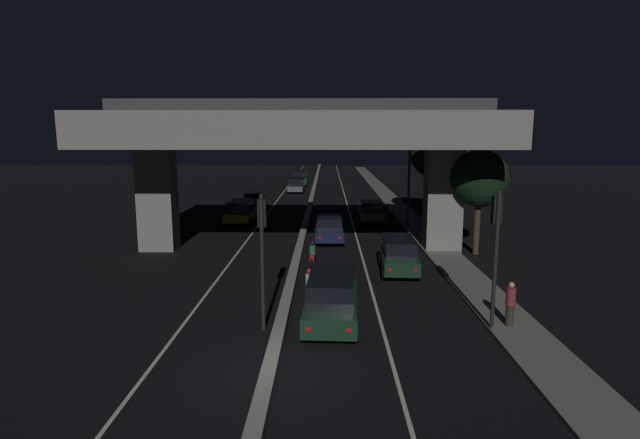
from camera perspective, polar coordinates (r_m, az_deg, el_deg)
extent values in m
plane|color=black|center=(15.35, -5.64, -17.07)|extent=(200.00, 200.00, 0.00)
cube|color=beige|center=(49.38, -5.33, 1.64)|extent=(0.12, 126.00, 0.00)
cube|color=beige|center=(49.14, 3.16, 1.63)|extent=(0.12, 126.00, 0.00)
cube|color=gray|center=(49.09, -1.10, 1.87)|extent=(0.43, 126.00, 0.40)
cube|color=slate|center=(42.70, 9.89, 0.36)|extent=(2.00, 126.00, 0.13)
cube|color=gray|center=(31.35, -18.09, 2.24)|extent=(2.09, 1.50, 6.17)
cube|color=gray|center=(30.45, 13.88, 2.23)|extent=(2.09, 1.50, 6.17)
cube|color=gray|center=(29.46, -2.40, 10.09)|extent=(22.64, 10.87, 1.86)
cube|color=#333335|center=(29.50, -2.42, 12.77)|extent=(22.64, 0.40, 0.90)
cylinder|color=black|center=(17.56, -6.61, -5.07)|extent=(0.14, 0.14, 4.89)
cube|color=black|center=(17.37, -6.64, 0.73)|extent=(0.30, 0.28, 0.95)
sphere|color=red|center=(17.47, -6.60, 1.77)|extent=(0.18, 0.18, 0.18)
sphere|color=black|center=(17.51, -6.58, 0.81)|extent=(0.18, 0.18, 0.18)
sphere|color=black|center=(17.56, -6.56, -0.15)|extent=(0.18, 0.18, 0.18)
cylinder|color=black|center=(18.35, 19.41, -4.71)|extent=(0.14, 0.14, 5.02)
cube|color=black|center=(18.16, 19.55, 1.04)|extent=(0.30, 0.28, 0.95)
sphere|color=red|center=(18.26, 19.46, 2.03)|extent=(0.18, 0.18, 0.18)
sphere|color=black|center=(18.30, 19.40, 1.11)|extent=(0.18, 0.18, 0.18)
sphere|color=black|center=(18.35, 19.35, 0.19)|extent=(0.18, 0.18, 0.18)
cylinder|color=#2D2D30|center=(37.71, 10.12, 4.44)|extent=(0.18, 0.18, 7.06)
cylinder|color=#2D2D30|center=(37.40, 8.57, 9.62)|extent=(2.22, 0.10, 0.10)
ellipsoid|color=#F2B759|center=(37.26, 6.85, 9.51)|extent=(0.56, 0.32, 0.24)
cube|color=black|center=(18.61, 1.29, -9.83)|extent=(2.06, 4.83, 0.68)
cube|color=black|center=(18.48, 1.31, -7.50)|extent=(1.78, 3.49, 0.83)
cylinder|color=black|center=(20.25, -1.15, -9.21)|extent=(0.23, 0.68, 0.67)
cylinder|color=black|center=(20.20, 4.05, -9.29)|extent=(0.23, 0.68, 0.67)
cylinder|color=black|center=(17.32, -1.98, -12.57)|extent=(0.23, 0.68, 0.67)
cylinder|color=black|center=(17.26, 4.18, -12.68)|extent=(0.23, 0.68, 0.67)
cube|color=red|center=(16.40, -1.34, -12.47)|extent=(0.18, 0.04, 0.11)
cube|color=red|center=(16.35, 3.31, -12.55)|extent=(0.18, 0.04, 0.11)
cube|color=black|center=(25.48, 8.98, -4.58)|extent=(1.88, 4.15, 0.68)
cube|color=black|center=(25.41, 9.00, -2.96)|extent=(1.62, 3.00, 0.75)
cylinder|color=black|center=(26.80, 6.94, -4.57)|extent=(0.23, 0.66, 0.65)
cylinder|color=black|center=(26.95, 10.44, -4.58)|extent=(0.23, 0.66, 0.65)
cylinder|color=black|center=(24.20, 7.30, -6.14)|extent=(0.23, 0.66, 0.65)
cylinder|color=black|center=(24.37, 11.19, -6.14)|extent=(0.23, 0.66, 0.65)
cube|color=red|center=(23.44, 8.00, -5.73)|extent=(0.18, 0.04, 0.11)
cube|color=red|center=(23.57, 10.88, -5.73)|extent=(0.18, 0.04, 0.11)
cube|color=#141938|center=(32.19, 1.04, -1.45)|extent=(1.82, 3.96, 0.65)
cube|color=black|center=(32.06, 1.04, -0.26)|extent=(1.59, 2.38, 0.71)
cylinder|color=black|center=(33.52, -0.47, -1.57)|extent=(0.21, 0.70, 0.69)
cylinder|color=black|center=(33.55, 2.46, -1.56)|extent=(0.21, 0.70, 0.69)
cylinder|color=black|center=(30.98, -0.50, -2.50)|extent=(0.21, 0.70, 0.69)
cylinder|color=black|center=(31.01, 2.67, -2.50)|extent=(0.21, 0.70, 0.69)
cube|color=red|center=(30.24, -0.05, -2.12)|extent=(0.18, 0.03, 0.11)
cube|color=red|center=(30.27, 2.28, -2.11)|extent=(0.18, 0.03, 0.11)
cube|color=#515459|center=(39.89, 5.81, 0.62)|extent=(1.86, 4.02, 0.58)
cube|color=black|center=(39.79, 5.82, 1.56)|extent=(1.63, 2.42, 0.74)
cylinder|color=black|center=(41.16, 4.38, 0.52)|extent=(0.20, 0.68, 0.68)
cylinder|color=black|center=(41.33, 6.87, 0.51)|extent=(0.20, 0.68, 0.68)
cylinder|color=black|center=(38.56, 4.65, -0.11)|extent=(0.20, 0.68, 0.68)
cylinder|color=black|center=(38.73, 7.30, -0.12)|extent=(0.20, 0.68, 0.68)
cube|color=red|center=(37.84, 5.11, 0.18)|extent=(0.18, 0.03, 0.11)
cube|color=red|center=(37.97, 7.05, 0.18)|extent=(0.18, 0.03, 0.11)
cube|color=gold|center=(39.82, -8.98, 0.53)|extent=(2.04, 4.45, 0.58)
cube|color=black|center=(39.61, -9.04, 1.53)|extent=(1.77, 3.22, 0.86)
cylinder|color=black|center=(38.29, -8.06, -0.26)|extent=(0.22, 0.67, 0.66)
cylinder|color=black|center=(38.68, -10.74, -0.24)|extent=(0.22, 0.67, 0.66)
cylinder|color=black|center=(41.10, -7.30, 0.44)|extent=(0.22, 0.67, 0.66)
cylinder|color=black|center=(41.46, -9.81, 0.45)|extent=(0.22, 0.67, 0.66)
cube|color=white|center=(41.85, -7.48, 0.88)|extent=(0.18, 0.04, 0.11)
cube|color=white|center=(42.10, -9.25, 0.89)|extent=(0.18, 0.04, 0.11)
cube|color=black|center=(48.05, -7.58, 2.14)|extent=(1.84, 4.70, 0.68)
cube|color=black|center=(48.09, -7.58, 2.85)|extent=(1.59, 1.89, 0.50)
cylinder|color=black|center=(46.48, -6.76, 1.48)|extent=(0.21, 0.59, 0.59)
cylinder|color=black|center=(46.71, -8.87, 1.47)|extent=(0.21, 0.59, 0.59)
cylinder|color=black|center=(49.51, -6.35, 1.99)|extent=(0.21, 0.59, 0.59)
cylinder|color=black|center=(49.73, -8.33, 1.98)|extent=(0.21, 0.59, 0.59)
cube|color=white|center=(50.30, -6.53, 2.38)|extent=(0.18, 0.03, 0.11)
cube|color=white|center=(50.46, -7.93, 2.37)|extent=(0.18, 0.03, 0.11)
cube|color=#515459|center=(59.92, -2.70, 3.66)|extent=(1.92, 4.04, 0.58)
cube|color=black|center=(59.75, -2.71, 4.35)|extent=(1.66, 2.92, 0.89)
cylinder|color=black|center=(58.58, -1.99, 3.24)|extent=(0.22, 0.61, 0.60)
cylinder|color=black|center=(58.76, -3.66, 3.25)|extent=(0.22, 0.61, 0.60)
cylinder|color=black|center=(61.17, -1.77, 3.52)|extent=(0.22, 0.61, 0.60)
cylinder|color=black|center=(61.34, -3.37, 3.52)|extent=(0.22, 0.61, 0.60)
cube|color=white|center=(61.84, -1.94, 3.77)|extent=(0.18, 0.04, 0.11)
cube|color=white|center=(61.97, -3.07, 3.78)|extent=(0.18, 0.04, 0.11)
cube|color=black|center=(68.64, -2.23, 4.51)|extent=(1.90, 4.46, 0.75)
cube|color=black|center=(68.46, -2.24, 5.19)|extent=(1.67, 3.21, 0.92)
cylinder|color=black|center=(67.17, -1.52, 4.08)|extent=(0.20, 0.61, 0.61)
cylinder|color=black|center=(67.28, -3.08, 4.08)|extent=(0.20, 0.61, 0.61)
cylinder|color=black|center=(70.08, -1.41, 4.31)|extent=(0.20, 0.61, 0.61)
cylinder|color=black|center=(70.19, -2.90, 4.31)|extent=(0.20, 0.61, 0.61)
cube|color=white|center=(70.83, -1.59, 4.58)|extent=(0.18, 0.03, 0.11)
cube|color=white|center=(70.91, -2.65, 4.58)|extent=(0.18, 0.03, 0.11)
cylinder|color=black|center=(21.70, -1.24, -8.09)|extent=(0.11, 0.55, 0.54)
cylinder|color=black|center=(20.39, -1.19, -9.27)|extent=(0.13, 0.55, 0.54)
cube|color=navy|center=(20.97, -1.22, -8.09)|extent=(0.29, 1.06, 0.32)
cylinder|color=beige|center=(20.84, -1.22, -6.97)|extent=(0.33, 0.33, 0.53)
sphere|color=#B21919|center=(20.74, -1.22, -5.95)|extent=(0.24, 0.24, 0.24)
cube|color=red|center=(20.27, -1.19, -8.73)|extent=(0.08, 0.03, 0.08)
cylinder|color=black|center=(26.99, -0.75, -4.46)|extent=(0.11, 0.59, 0.58)
cylinder|color=black|center=(25.79, -0.98, -5.14)|extent=(0.13, 0.59, 0.58)
cube|color=maroon|center=(26.33, -0.86, -4.33)|extent=(0.29, 0.96, 0.32)
cylinder|color=#26593F|center=(26.24, -0.86, -3.48)|extent=(0.34, 0.34, 0.48)
sphere|color=black|center=(26.16, -0.87, -2.72)|extent=(0.24, 0.24, 0.24)
cube|color=red|center=(25.68, -0.99, -4.70)|extent=(0.08, 0.03, 0.08)
cylinder|color=#2D261E|center=(19.39, 20.85, -10.19)|extent=(0.29, 0.29, 0.77)
cylinder|color=maroon|center=(19.17, 20.97, -8.21)|extent=(0.34, 0.34, 0.64)
sphere|color=tan|center=(19.05, 21.05, -7.00)|extent=(0.21, 0.21, 0.21)
cylinder|color=#38281C|center=(30.26, 17.48, -0.84)|extent=(0.35, 0.35, 3.19)
sphere|color=black|center=(29.89, 17.75, 4.50)|extent=(3.29, 3.29, 3.29)
cylinder|color=#2D2116|center=(41.63, 13.22, 2.62)|extent=(0.43, 0.43, 3.89)
sphere|color=black|center=(41.36, 13.43, 7.75)|extent=(4.74, 4.74, 4.74)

